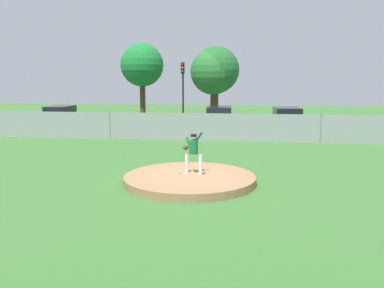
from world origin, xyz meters
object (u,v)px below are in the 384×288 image
parked_car_navy (287,121)px  traffic_cone_orange (134,128)px  parked_car_slate (61,118)px  baseball (180,172)px  traffic_light_near (183,83)px  parked_car_white (219,120)px  pitcher_youth (193,149)px

parked_car_navy → traffic_cone_orange: parked_car_navy is taller
parked_car_navy → parked_car_slate: 16.80m
baseball → traffic_light_near: traffic_light_near is taller
parked_car_navy → traffic_cone_orange: bearing=-178.3°
parked_car_navy → traffic_light_near: size_ratio=0.85×
parked_car_white → parked_car_navy: bearing=-6.5°
baseball → parked_car_white: 14.31m
parked_car_slate → parked_car_white: (12.04, 0.28, 0.01)m
parked_car_navy → baseball: bearing=-111.3°
baseball → parked_car_white: parked_car_white is taller
pitcher_youth → parked_car_navy: (4.84, 13.83, -0.33)m
traffic_cone_orange → parked_car_slate: bearing=174.4°
parked_car_white → traffic_light_near: bearing=130.9°
parked_car_slate → parked_car_white: size_ratio=0.94×
pitcher_youth → traffic_light_near: bearing=99.9°
pitcher_youth → parked_car_slate: 18.49m
baseball → parked_car_white: (0.59, 14.29, 0.54)m
pitcher_youth → traffic_cone_orange: bearing=114.1°
traffic_light_near → baseball: bearing=-81.6°
pitcher_youth → parked_car_navy: 14.66m
traffic_cone_orange → parked_car_white: bearing=8.0°
pitcher_youth → parked_car_white: bearing=89.7°
pitcher_youth → parked_car_slate: (-11.96, 14.10, -0.34)m
parked_car_navy → traffic_light_near: 9.45m
traffic_cone_orange → traffic_light_near: bearing=58.0°
pitcher_youth → parked_car_navy: size_ratio=0.36×
parked_car_white → traffic_cone_orange: (-6.12, -0.86, -0.60)m
traffic_light_near → parked_car_white: bearing=-49.1°
baseball → parked_car_slate: parked_car_slate is taller
parked_car_white → traffic_light_near: traffic_light_near is taller
baseball → traffic_light_near: bearing=98.4°
parked_car_slate → traffic_light_near: (8.80, 4.02, 2.65)m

